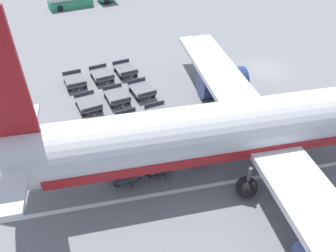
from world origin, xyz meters
The scene contains 15 objects.
ground_plane centered at (0.00, 0.00, 0.00)m, with size 500.00×500.00×0.00m, color gray.
airplane centered at (11.94, -6.27, 2.95)m, with size 32.07×37.44×11.66m.
baggage_dolly_row_near_col_a centered at (-1.83, -18.76, 0.48)m, with size 3.44×2.13×0.92m.
baggage_dolly_row_near_col_b centered at (2.38, -17.84, 0.48)m, with size 3.45×2.24×0.92m.
baggage_dolly_row_near_col_c centered at (6.61, -17.12, 0.48)m, with size 3.43×2.11×0.92m.
baggage_dolly_row_near_col_d centered at (10.63, -16.25, 0.48)m, with size 3.44×2.17×0.92m.
baggage_dolly_row_mid_a_col_a centered at (-2.32, -16.19, 0.48)m, with size 3.45×2.20×0.92m.
baggage_dolly_row_mid_a_col_b centered at (1.85, -15.36, 0.48)m, with size 3.44×2.16×0.92m.
baggage_dolly_row_mid_a_col_c centered at (5.96, -14.84, 0.48)m, with size 3.45×2.20×0.92m.
baggage_dolly_row_mid_a_col_d centered at (10.41, -14.04, 0.48)m, with size 3.44×2.15×0.92m.
baggage_dolly_row_mid_b_col_a centered at (-2.74, -13.83, 0.48)m, with size 3.44×2.19×0.92m.
baggage_dolly_row_mid_b_col_b centered at (1.38, -13.02, 0.48)m, with size 3.45×2.20×0.92m.
baggage_dolly_row_mid_b_col_c centered at (5.61, -12.38, 0.48)m, with size 3.44×2.14×0.92m.
baggage_dolly_row_mid_b_col_d centered at (9.72, -11.55, 0.48)m, with size 3.46×2.32×0.92m.
stand_guidance_stripe centered at (13.08, -14.08, 0.00)m, with size 1.72×27.74×0.01m.
Camera 1 is at (26.23, -17.46, 16.02)m, focal length 35.00 mm.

